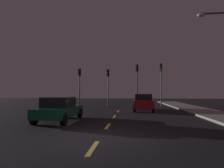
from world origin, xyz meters
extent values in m
plane|color=black|center=(0.00, 7.00, 0.00)|extent=(80.00, 80.00, 0.00)
cube|color=gray|center=(7.50, 7.00, 0.07)|extent=(3.00, 40.00, 0.15)
cube|color=#EACC4C|center=(0.00, -1.20, 0.00)|extent=(0.16, 1.60, 0.01)
cube|color=#EACC4C|center=(0.00, 2.60, 0.00)|extent=(0.16, 1.60, 0.01)
cube|color=#EACC4C|center=(0.00, 6.40, 0.00)|extent=(0.16, 1.60, 0.01)
cube|color=#EACC4C|center=(0.00, 10.20, 0.00)|extent=(0.16, 1.60, 0.01)
cylinder|color=#2D2D30|center=(-5.30, 15.86, 2.39)|extent=(0.14, 0.14, 4.78)
cube|color=black|center=(-5.30, 15.86, 4.33)|extent=(0.32, 0.24, 0.90)
sphere|color=red|center=(-5.30, 15.70, 4.63)|extent=(0.20, 0.20, 0.20)
sphere|color=#3F2D0C|center=(-5.30, 15.70, 4.33)|extent=(0.20, 0.20, 0.20)
sphere|color=#0C3319|center=(-5.30, 15.70, 4.03)|extent=(0.20, 0.20, 0.20)
cylinder|color=#4C4C51|center=(-1.64, 15.86, 2.32)|extent=(0.14, 0.14, 4.65)
cube|color=black|center=(-1.64, 15.86, 4.20)|extent=(0.32, 0.24, 0.90)
sphere|color=red|center=(-1.64, 15.70, 4.50)|extent=(0.20, 0.20, 0.20)
sphere|color=#3F2D0C|center=(-1.64, 15.70, 4.20)|extent=(0.20, 0.20, 0.20)
sphere|color=#0C3319|center=(-1.64, 15.70, 3.90)|extent=(0.20, 0.20, 0.20)
cylinder|color=#2D2D30|center=(1.97, 15.86, 2.59)|extent=(0.14, 0.14, 5.18)
cube|color=black|center=(1.97, 15.86, 4.73)|extent=(0.32, 0.24, 0.90)
sphere|color=red|center=(1.97, 15.70, 5.03)|extent=(0.20, 0.20, 0.20)
sphere|color=#3F2D0C|center=(1.97, 15.70, 4.73)|extent=(0.20, 0.20, 0.20)
sphere|color=#0C3319|center=(1.97, 15.70, 4.43)|extent=(0.20, 0.20, 0.20)
cylinder|color=#4C4C51|center=(4.84, 15.86, 2.63)|extent=(0.14, 0.14, 5.26)
cube|color=#382D0C|center=(4.84, 15.86, 4.81)|extent=(0.32, 0.24, 0.90)
sphere|color=#3F0C0C|center=(4.84, 15.70, 5.11)|extent=(0.20, 0.20, 0.20)
sphere|color=#3F2D0C|center=(4.84, 15.70, 4.81)|extent=(0.20, 0.20, 0.20)
sphere|color=#19D84C|center=(4.84, 15.70, 4.51)|extent=(0.20, 0.20, 0.20)
cube|color=#B21919|center=(2.38, 11.04, 0.67)|extent=(1.90, 4.36, 0.69)
cube|color=black|center=(2.37, 10.82, 1.31)|extent=(1.60, 1.99, 0.59)
cylinder|color=black|center=(1.64, 12.67, 0.32)|extent=(0.25, 0.65, 0.64)
cylinder|color=black|center=(3.25, 12.60, 0.32)|extent=(0.25, 0.65, 0.64)
cylinder|color=black|center=(1.51, 9.47, 0.32)|extent=(0.25, 0.65, 0.64)
cylinder|color=black|center=(3.12, 9.41, 0.32)|extent=(0.25, 0.65, 0.64)
cube|color=#0F4C2D|center=(-3.15, 4.03, 0.60)|extent=(1.77, 4.19, 0.55)
cube|color=black|center=(-3.15, 3.82, 1.17)|extent=(1.55, 1.88, 0.59)
cylinder|color=black|center=(-3.97, 5.57, 0.32)|extent=(0.22, 0.64, 0.64)
cylinder|color=black|center=(-2.33, 5.57, 0.32)|extent=(0.22, 0.64, 0.64)
cylinder|color=black|center=(-3.97, 2.49, 0.32)|extent=(0.22, 0.64, 0.64)
cylinder|color=black|center=(-2.33, 2.49, 0.32)|extent=(0.22, 0.64, 0.64)
cube|color=#4C4C51|center=(6.98, 6.37, 7.30)|extent=(1.64, 0.10, 0.10)
ellipsoid|color=silver|center=(6.16, 6.37, 7.20)|extent=(0.56, 0.36, 0.24)
camera|label=1|loc=(1.20, -6.99, 1.75)|focal=29.59mm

